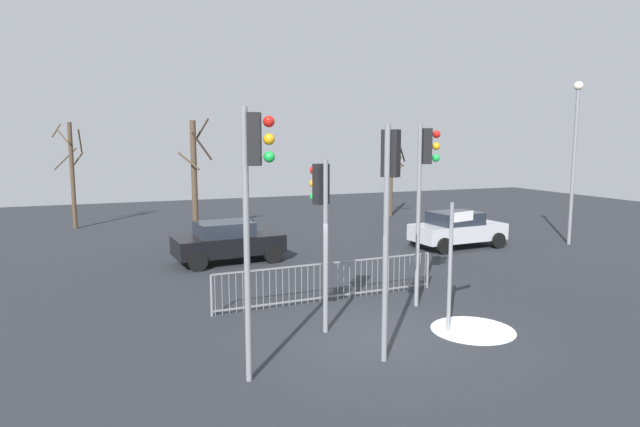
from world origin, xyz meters
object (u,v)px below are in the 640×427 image
Objects in this scene: traffic_light_rear_right at (425,175)px; traffic_light_foreground_left at (390,190)px; traffic_light_rear_left at (254,184)px; bare_tree_right at (72,172)px; traffic_light_mid_left at (321,206)px; bare_tree_left at (195,176)px; car_silver_mid at (457,229)px; bare_tree_centre at (391,171)px; street_lamp at (575,146)px; car_black_trailing at (228,241)px; direction_sign_post at (452,259)px.

traffic_light_foreground_left is (-2.52, -2.74, -0.07)m from traffic_light_rear_right.
bare_tree_right is at bearing -148.38° from traffic_light_rear_left.
traffic_light_mid_left is at bearing 159.08° from traffic_light_foreground_left.
bare_tree_left is (1.31, 15.50, -0.83)m from traffic_light_rear_left.
car_silver_mid is at bearing -34.33° from bare_tree_left.
traffic_light_rear_left is at bearing -125.21° from bare_tree_centre.
bare_tree_right reaches higher than car_silver_mid.
traffic_light_mid_left is 0.58× the size of street_lamp.
traffic_light_rear_right is 1.20× the size of car_black_trailing.
bare_tree_right is (-8.77, 19.08, 1.14)m from direction_sign_post.
bare_tree_centre is at bearing 12.94° from bare_tree_left.
bare_tree_centre is (-2.80, 10.30, -1.53)m from street_lamp.
bare_tree_centre is (7.59, 15.37, -0.88)m from traffic_light_rear_right.
traffic_light_rear_right is 3.29m from traffic_light_mid_left.
traffic_light_mid_left is 1.01× the size of car_silver_mid.
bare_tree_right is (-9.15, 17.26, -0.66)m from traffic_light_rear_right.
traffic_light_mid_left reaches higher than direction_sign_post.
traffic_light_mid_left is at bearing 143.57° from direction_sign_post.
car_silver_mid is at bearing 99.59° from traffic_light_foreground_left.
street_lamp is at bearing 17.30° from direction_sign_post.
traffic_light_rear_left is 0.92× the size of bare_tree_left.
traffic_light_foreground_left reaches higher than traffic_light_mid_left.
traffic_light_rear_right is 0.91× the size of bare_tree_right.
bare_tree_left reaches higher than traffic_light_foreground_left.
car_silver_mid is (8.74, 7.00, -2.10)m from traffic_light_mid_left.
direction_sign_post is (2.77, -1.07, -1.21)m from traffic_light_mid_left.
traffic_light_rear_right reaches higher than traffic_light_mid_left.
bare_tree_centre is (7.97, 17.19, 0.92)m from direction_sign_post.
bare_tree_left is at bearing 146.76° from traffic_light_foreground_left.
bare_tree_centre is (10.74, 16.13, -0.29)m from traffic_light_mid_left.
traffic_light_foreground_left is 2.90m from direction_sign_post.
traffic_light_foreground_left is 21.07m from bare_tree_right.
traffic_light_rear_right is 19.54m from bare_tree_right.
traffic_light_mid_left reaches higher than car_black_trailing.
traffic_light_rear_left is at bearing -43.86° from traffic_light_rear_right.
bare_tree_right is (-19.54, 12.18, -1.30)m from street_lamp.
direction_sign_post is at bearing 121.51° from traffic_light_rear_left.
bare_tree_right is (-14.75, 11.01, 2.04)m from car_silver_mid.
car_black_trailing is (-3.29, 8.80, -0.89)m from direction_sign_post.
traffic_light_rear_left reaches higher than car_black_trailing.
direction_sign_post is at bearing -65.30° from bare_tree_right.
traffic_light_foreground_left is at bearing -172.18° from direction_sign_post.
bare_tree_right is at bearing 160.02° from traffic_light_foreground_left.
street_lamp is at bearing 137.14° from traffic_light_rear_left.
traffic_light_mid_left is at bearing -71.55° from bare_tree_right.
traffic_light_rear_right is 17.17m from bare_tree_centre.
bare_tree_right is (-6.63, 19.99, -0.59)m from traffic_light_foreground_left.
traffic_light_rear_left is at bearing -152.92° from traffic_light_mid_left.
bare_tree_left is 11.79m from bare_tree_centre.
street_lamp is (12.91, 7.81, 0.72)m from traffic_light_foreground_left.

